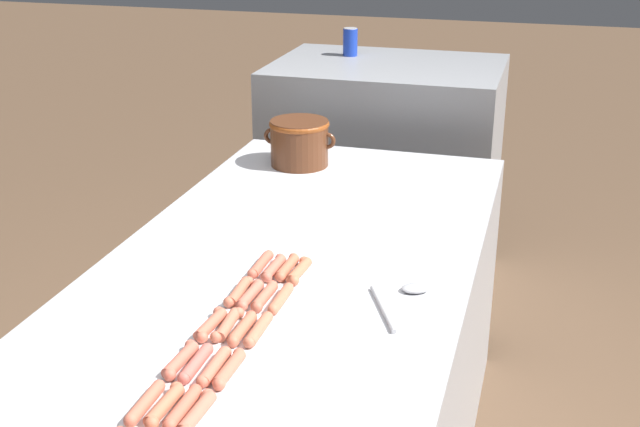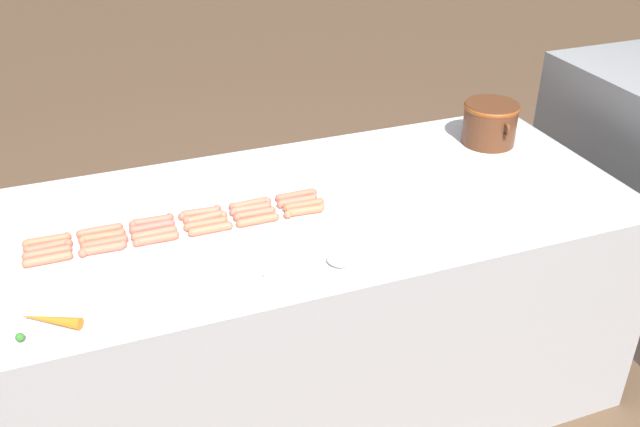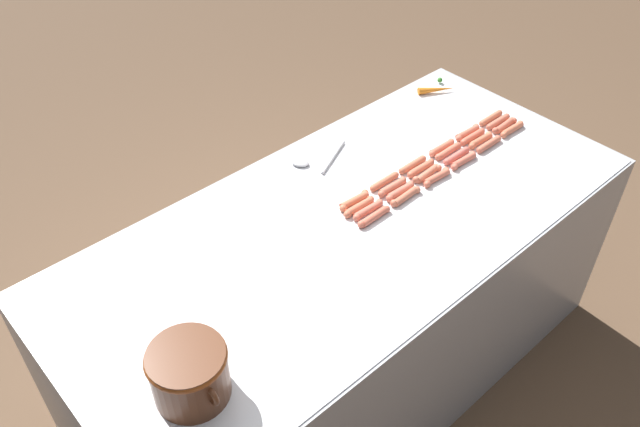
# 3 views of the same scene
# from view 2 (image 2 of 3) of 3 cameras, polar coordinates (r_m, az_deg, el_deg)

# --- Properties ---
(ground_plane) EXTENTS (20.00, 20.00, 0.00)m
(ground_plane) POSITION_cam_2_polar(r_m,az_deg,el_deg) (2.86, -0.11, -14.02)
(ground_plane) COLOR brown
(griddle_counter) EXTENTS (0.97, 2.10, 0.85)m
(griddle_counter) POSITION_cam_2_polar(r_m,az_deg,el_deg) (2.58, -0.12, -7.31)
(griddle_counter) COLOR #ADAFB5
(griddle_counter) RESTS_ON ground_plane
(hot_dog_0) EXTENTS (0.03, 0.14, 0.03)m
(hot_dog_0) POSITION_cam_2_polar(r_m,az_deg,el_deg) (2.28, -21.19, -2.03)
(hot_dog_0) COLOR #D66F4E
(hot_dog_0) RESTS_ON griddle_counter
(hot_dog_1) EXTENTS (0.03, 0.14, 0.03)m
(hot_dog_1) POSITION_cam_2_polar(r_m,az_deg,el_deg) (2.28, -17.36, -1.32)
(hot_dog_1) COLOR #D16950
(hot_dog_1) RESTS_ON griddle_counter
(hot_dog_2) EXTENTS (0.03, 0.14, 0.03)m
(hot_dog_2) POSITION_cam_2_polar(r_m,az_deg,el_deg) (2.28, -13.45, -0.59)
(hot_dog_2) COLOR #D36751
(hot_dog_2) RESTS_ON griddle_counter
(hot_dog_3) EXTENTS (0.04, 0.14, 0.03)m
(hot_dog_3) POSITION_cam_2_polar(r_m,az_deg,el_deg) (2.30, -9.68, 0.08)
(hot_dog_3) COLOR #D66A50
(hot_dog_3) RESTS_ON griddle_counter
(hot_dog_4) EXTENTS (0.03, 0.14, 0.03)m
(hot_dog_4) POSITION_cam_2_polar(r_m,az_deg,el_deg) (2.33, -5.66, 0.79)
(hot_dog_4) COLOR #CC6C4F
(hot_dog_4) RESTS_ON griddle_counter
(hot_dog_5) EXTENTS (0.03, 0.14, 0.03)m
(hot_dog_5) POSITION_cam_2_polar(r_m,az_deg,el_deg) (2.37, -1.98, 1.49)
(hot_dog_5) COLOR #D3654D
(hot_dog_5) RESTS_ON griddle_counter
(hot_dog_6) EXTENTS (0.03, 0.14, 0.03)m
(hot_dog_6) POSITION_cam_2_polar(r_m,az_deg,el_deg) (2.25, -21.12, -2.49)
(hot_dog_6) COLOR #CB674F
(hot_dog_6) RESTS_ON griddle_counter
(hot_dog_7) EXTENTS (0.03, 0.14, 0.03)m
(hot_dog_7) POSITION_cam_2_polar(r_m,az_deg,el_deg) (2.24, -17.19, -1.79)
(hot_dog_7) COLOR #D26E4E
(hot_dog_7) RESTS_ON griddle_counter
(hot_dog_8) EXTENTS (0.03, 0.14, 0.03)m
(hot_dog_8) POSITION_cam_2_polar(r_m,az_deg,el_deg) (2.25, -13.40, -1.06)
(hot_dog_8) COLOR #D56456
(hot_dog_8) RESTS_ON griddle_counter
(hot_dog_9) EXTENTS (0.03, 0.14, 0.03)m
(hot_dog_9) POSITION_cam_2_polar(r_m,az_deg,el_deg) (2.27, -9.25, -0.32)
(hot_dog_9) COLOR #CC7055
(hot_dog_9) RESTS_ON griddle_counter
(hot_dog_10) EXTENTS (0.03, 0.14, 0.03)m
(hot_dog_10) POSITION_cam_2_polar(r_m,az_deg,el_deg) (2.30, -5.63, 0.38)
(hot_dog_10) COLOR #D46C56
(hot_dog_10) RESTS_ON griddle_counter
(hot_dog_11) EXTENTS (0.03, 0.14, 0.03)m
(hot_dog_11) POSITION_cam_2_polar(r_m,az_deg,el_deg) (2.33, -1.86, 1.02)
(hot_dog_11) COLOR #D26B54
(hot_dog_11) RESTS_ON griddle_counter
(hot_dog_12) EXTENTS (0.03, 0.14, 0.03)m
(hot_dog_12) POSITION_cam_2_polar(r_m,az_deg,el_deg) (2.22, -21.17, -2.97)
(hot_dog_12) COLOR #D06B52
(hot_dog_12) RESTS_ON griddle_counter
(hot_dog_13) EXTENTS (0.03, 0.14, 0.03)m
(hot_dog_13) POSITION_cam_2_polar(r_m,az_deg,el_deg) (2.21, -17.03, -2.26)
(hot_dog_13) COLOR #D7654C
(hot_dog_13) RESTS_ON griddle_counter
(hot_dog_14) EXTENTS (0.03, 0.14, 0.03)m
(hot_dog_14) POSITION_cam_2_polar(r_m,az_deg,el_deg) (2.22, -13.25, -1.58)
(hot_dog_14) COLOR #D76E53
(hot_dog_14) RESTS_ON griddle_counter
(hot_dog_15) EXTENTS (0.03, 0.14, 0.03)m
(hot_dog_15) POSITION_cam_2_polar(r_m,az_deg,el_deg) (2.23, -9.21, -0.82)
(hot_dog_15) COLOR #D76C4F
(hot_dog_15) RESTS_ON griddle_counter
(hot_dog_16) EXTENTS (0.03, 0.14, 0.03)m
(hot_dog_16) POSITION_cam_2_polar(r_m,az_deg,el_deg) (2.27, -5.30, -0.02)
(hot_dog_16) COLOR #CC6B52
(hot_dog_16) RESTS_ON griddle_counter
(hot_dog_17) EXTENTS (0.03, 0.14, 0.03)m
(hot_dog_17) POSITION_cam_2_polar(r_m,az_deg,el_deg) (2.31, -1.34, 0.69)
(hot_dog_17) COLOR #D36B4C
(hot_dog_17) RESTS_ON griddle_counter
(hot_dog_18) EXTENTS (0.03, 0.14, 0.03)m
(hot_dog_18) POSITION_cam_2_polar(r_m,az_deg,el_deg) (2.19, -21.15, -3.47)
(hot_dog_18) COLOR #CB7051
(hot_dog_18) RESTS_ON griddle_counter
(hot_dog_19) EXTENTS (0.03, 0.14, 0.03)m
(hot_dog_19) POSITION_cam_2_polar(r_m,az_deg,el_deg) (2.18, -17.14, -2.73)
(hot_dog_19) COLOR #D16C53
(hot_dog_19) RESTS_ON griddle_counter
(hot_dog_20) EXTENTS (0.03, 0.14, 0.03)m
(hot_dog_20) POSITION_cam_2_polar(r_m,az_deg,el_deg) (2.19, -13.09, -2.00)
(hot_dog_20) COLOR #D66A50
(hot_dog_20) RESTS_ON griddle_counter
(hot_dog_21) EXTENTS (0.03, 0.14, 0.03)m
(hot_dog_21) POSITION_cam_2_polar(r_m,az_deg,el_deg) (2.21, -8.84, -1.24)
(hot_dog_21) COLOR #D27052
(hot_dog_21) RESTS_ON griddle_counter
(hot_dog_22) EXTENTS (0.03, 0.14, 0.03)m
(hot_dog_22) POSITION_cam_2_polar(r_m,az_deg,el_deg) (2.23, -5.04, -0.53)
(hot_dog_22) COLOR #D36F4F
(hot_dog_22) RESTS_ON griddle_counter
(hot_dog_23) EXTENTS (0.04, 0.14, 0.03)m
(hot_dog_23) POSITION_cam_2_polar(r_m,az_deg,el_deg) (2.28, -1.28, 0.23)
(hot_dog_23) COLOR #D76F4E
(hot_dog_23) RESTS_ON griddle_counter
(bean_pot) EXTENTS (0.26, 0.21, 0.16)m
(bean_pot) POSITION_cam_2_polar(r_m,az_deg,el_deg) (2.81, 13.58, 7.27)
(bean_pot) COLOR #562D19
(bean_pot) RESTS_ON griddle_counter
(serving_spoon) EXTENTS (0.15, 0.26, 0.02)m
(serving_spoon) POSITION_cam_2_polar(r_m,az_deg,el_deg) (2.04, 0.14, -3.86)
(serving_spoon) COLOR #B7B7BC
(serving_spoon) RESTS_ON griddle_counter
(carrot) EXTENTS (0.12, 0.16, 0.03)m
(carrot) POSITION_cam_2_polar(r_m,az_deg,el_deg) (1.94, -21.11, -8.09)
(carrot) COLOR orange
(carrot) RESTS_ON griddle_counter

